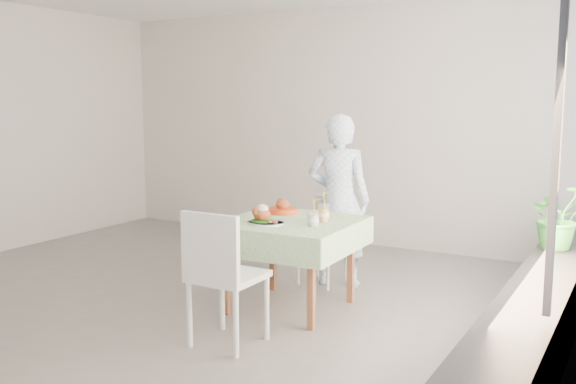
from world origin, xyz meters
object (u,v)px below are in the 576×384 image
Objects in this scene: cafe_table at (290,254)px; diner at (339,200)px; juice_cup_orange at (323,214)px; chair_far at (323,257)px; main_dish at (264,217)px; potted_plant at (558,216)px; chair_near at (227,303)px.

diner is (0.05, 0.83, 0.34)m from cafe_table.
cafe_table is 3.76× the size of juice_cup_orange.
diner reaches higher than chair_far.
potted_plant is at bearing 33.71° from main_dish.
main_dish is at bearing -115.81° from cafe_table.
chair_far is at bearing 116.27° from juice_cup_orange.
cafe_table is 3.49× the size of main_dish.
diner is at bearing -171.29° from potted_plant.
juice_cup_orange is at bearing 18.79° from cafe_table.
main_dish is at bearing -146.29° from potted_plant.
diner is (0.14, 0.03, 0.55)m from chair_far.
potted_plant is (2.01, 1.34, -0.02)m from main_dish.
diner is 5.23× the size of main_dish.
cafe_table is at bearing 64.19° from main_dish.
cafe_table is 0.89m from diner.
main_dish is 1.08× the size of juice_cup_orange.
chair_near is 1.14m from juice_cup_orange.
diner reaches higher than main_dish.
diner is at bearing 105.93° from juice_cup_orange.
cafe_table is 2.22m from potted_plant.
chair_far is 0.83× the size of chair_near.
chair_far is 0.51× the size of diner.
cafe_table is at bearing 72.75° from diner.
potted_plant is (1.85, 0.28, -0.03)m from diner.
potted_plant reaches higher than chair_near.
chair_near is at bearing -80.73° from main_dish.
chair_near is at bearing -133.30° from potted_plant.
juice_cup_orange reaches higher than cafe_table.
juice_cup_orange is at bearing -148.06° from potted_plant.
main_dish is 0.56× the size of potted_plant.
cafe_table is at bearing -161.21° from juice_cup_orange.
chair_near is 3.18× the size of main_dish.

